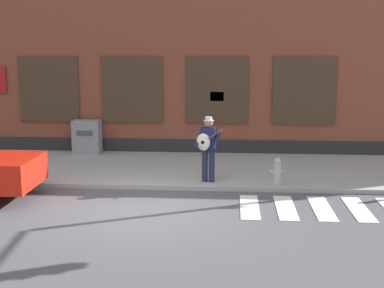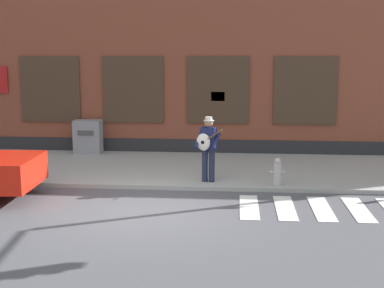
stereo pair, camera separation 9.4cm
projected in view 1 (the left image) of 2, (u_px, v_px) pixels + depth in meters
ground_plane at (143, 211)px, 11.62m from camera, size 160.00×160.00×0.00m
sidewalk at (166, 168)px, 15.62m from camera, size 28.00×4.53×0.11m
building_backdrop at (180, 57)px, 19.26m from camera, size 28.00×4.06×6.45m
crosswalk at (358, 209)px, 11.77m from camera, size 5.20×1.90×0.01m
busker at (208, 145)px, 13.62m from camera, size 0.72×0.64×1.69m
utility_box at (87, 137)px, 17.52m from camera, size 0.89×0.54×1.09m
fire_hydrant at (277, 171)px, 13.44m from camera, size 0.38×0.20×0.70m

